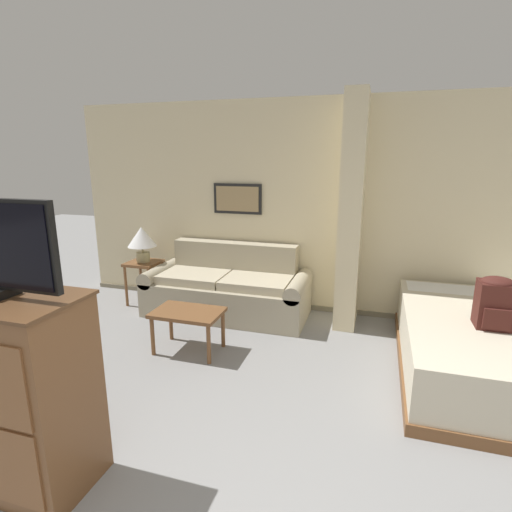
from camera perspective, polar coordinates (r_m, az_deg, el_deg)
name	(u,v)px	position (r m, az deg, el deg)	size (l,w,h in m)	color
wall_back	(347,210)	(4.95, 12.90, 6.41)	(7.21, 0.16, 2.60)	beige
wall_partition_pillar	(351,214)	(4.60, 13.46, 5.89)	(0.24, 0.58, 2.60)	beige
couch	(228,289)	(5.01, -4.06, -4.77)	(2.01, 0.84, 0.85)	tan
coffee_table	(188,316)	(4.08, -9.71, -8.50)	(0.68, 0.45, 0.43)	brown
side_table	(144,270)	(5.49, -15.71, -1.88)	(0.41, 0.41, 0.57)	brown
table_lamp	(142,239)	(5.40, -16.00, 2.39)	(0.37, 0.37, 0.46)	tan
tv_dresser	(9,391)	(2.86, -31.83, -16.03)	(0.98, 0.51, 1.18)	brown
bed	(510,350)	(4.25, 32.51, -11.20)	(1.82, 2.16, 0.53)	brown
backpack	(495,301)	(3.87, 30.95, -5.59)	(0.27, 0.26, 0.44)	#471E19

